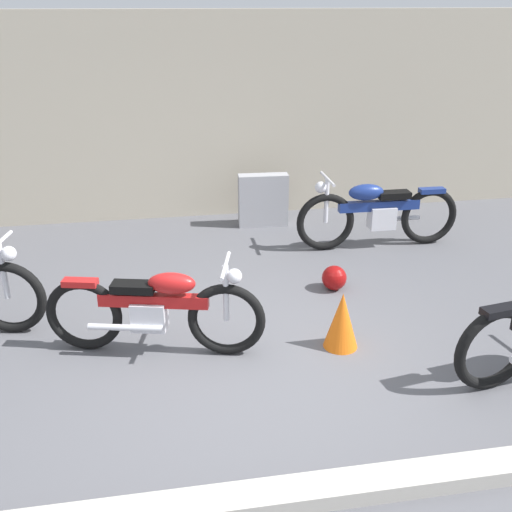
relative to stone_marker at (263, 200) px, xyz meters
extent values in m
plane|color=#56565B|center=(-0.79, -3.58, -0.37)|extent=(40.00, 40.00, 0.00)
cube|color=#B2A893|center=(-0.79, 0.71, 1.06)|extent=(18.00, 0.30, 2.87)
cube|color=#B7B2A8|center=(-0.79, -5.10, -0.31)|extent=(18.00, 0.24, 0.12)
cube|color=#9E9EA3|center=(0.00, 0.00, 0.00)|extent=(0.70, 0.23, 0.75)
sphere|color=maroon|center=(0.40, -2.17, -0.23)|extent=(0.28, 0.28, 0.28)
cone|color=orange|center=(0.12, -3.33, -0.10)|extent=(0.32, 0.32, 0.55)
torus|color=black|center=(-0.94, -3.28, -0.02)|extent=(0.70, 0.25, 0.70)
torus|color=black|center=(-2.20, -2.97, -0.02)|extent=(0.70, 0.25, 0.70)
cube|color=silver|center=(-1.62, -3.11, 0.00)|extent=(0.34, 0.26, 0.27)
cube|color=#B21919|center=(-1.57, -3.12, 0.15)|extent=(0.98, 0.33, 0.12)
ellipsoid|color=#B21919|center=(-1.40, -3.16, 0.33)|extent=(0.46, 0.29, 0.19)
cube|color=black|center=(-1.74, -3.08, 0.28)|extent=(0.42, 0.26, 0.08)
cube|color=#B21919|center=(-2.20, -2.97, 0.31)|extent=(0.33, 0.18, 0.06)
cylinder|color=silver|center=(-0.94, -3.28, 0.24)|extent=(0.05, 0.05, 0.53)
cylinder|color=silver|center=(-0.94, -3.28, 0.51)|extent=(0.17, 0.55, 0.03)
sphere|color=silver|center=(-0.86, -3.29, 0.41)|extent=(0.13, 0.13, 0.13)
cylinder|color=silver|center=(-1.83, -3.18, -0.07)|extent=(0.67, 0.21, 0.06)
torus|color=black|center=(0.62, -1.03, 0.00)|extent=(0.76, 0.10, 0.75)
torus|color=black|center=(2.01, -1.05, 0.00)|extent=(0.76, 0.10, 0.75)
cube|color=silver|center=(1.36, -1.04, 0.02)|extent=(0.33, 0.21, 0.29)
cube|color=navy|center=(1.31, -1.04, 0.19)|extent=(1.06, 0.12, 0.12)
ellipsoid|color=navy|center=(1.13, -1.04, 0.38)|extent=(0.46, 0.21, 0.21)
cube|color=black|center=(1.50, -1.04, 0.32)|extent=(0.42, 0.19, 0.08)
cube|color=navy|center=(2.01, -1.05, 0.36)|extent=(0.33, 0.13, 0.06)
cylinder|color=silver|center=(0.62, -1.03, 0.29)|extent=(0.06, 0.06, 0.57)
cylinder|color=silver|center=(0.62, -1.03, 0.57)|extent=(0.04, 0.60, 0.04)
sphere|color=silver|center=(0.53, -1.03, 0.47)|extent=(0.14, 0.14, 0.14)
cylinder|color=silver|center=(1.57, -0.92, -0.05)|extent=(0.72, 0.07, 0.06)
torus|color=black|center=(1.14, -4.17, 0.00)|extent=(0.76, 0.21, 0.75)
cube|color=black|center=(1.14, -4.17, 0.35)|extent=(0.35, 0.17, 0.06)
torus|color=black|center=(-2.94, -2.53, 0.00)|extent=(0.75, 0.23, 0.74)
cylinder|color=silver|center=(-2.94, -2.53, 0.28)|extent=(0.06, 0.06, 0.56)
sphere|color=silver|center=(-2.86, -2.54, 0.45)|extent=(0.14, 0.14, 0.14)
camera|label=1|loc=(-1.48, -7.94, 2.62)|focal=42.03mm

